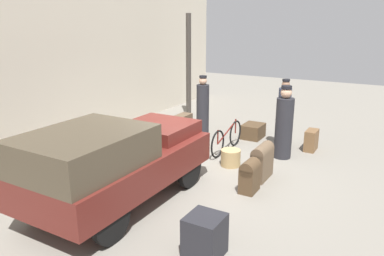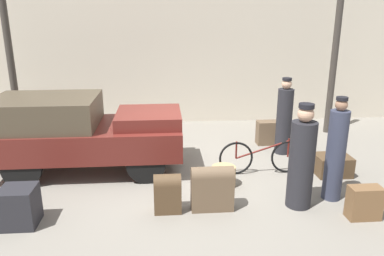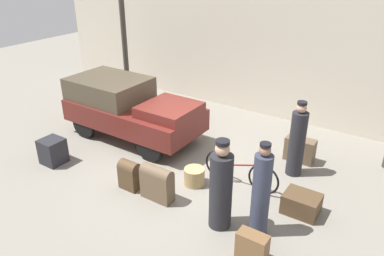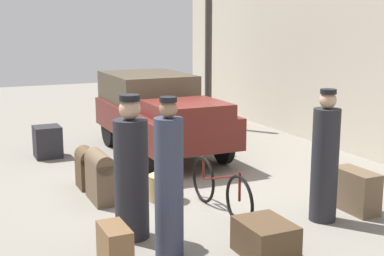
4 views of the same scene
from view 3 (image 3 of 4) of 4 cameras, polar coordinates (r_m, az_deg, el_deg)
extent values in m
plane|color=gray|center=(9.18, -1.74, -5.51)|extent=(30.00, 30.00, 0.00)
cube|color=beige|center=(11.69, 10.03, 12.87)|extent=(16.00, 0.15, 4.50)
cylinder|color=#38332D|center=(12.89, -10.18, 11.76)|extent=(0.18, 0.18, 3.52)
cylinder|color=black|center=(10.30, -0.98, 0.51)|extent=(0.76, 0.12, 0.76)
cylinder|color=black|center=(9.19, -6.54, -2.91)|extent=(0.76, 0.12, 0.76)
cylinder|color=black|center=(11.68, -10.46, 3.18)|extent=(0.76, 0.12, 0.76)
cylinder|color=black|center=(10.72, -16.18, 0.48)|extent=(0.76, 0.12, 0.76)
cube|color=#591E19|center=(10.29, -8.84, 2.06)|extent=(3.76, 1.72, 0.58)
cube|color=#473D2D|center=(10.64, -12.47, 5.94)|extent=(2.07, 1.59, 0.59)
cube|color=#591E19|center=(9.40, -3.44, 2.79)|extent=(1.32, 1.34, 0.26)
torus|color=black|center=(8.10, 10.83, -7.72)|extent=(0.70, 0.04, 0.70)
torus|color=black|center=(8.48, 4.15, -5.62)|extent=(0.70, 0.04, 0.70)
cylinder|color=#591914|center=(8.19, 7.47, -5.64)|extent=(1.09, 0.04, 0.38)
cylinder|color=#591914|center=(8.39, 4.19, -4.57)|extent=(0.04, 0.04, 0.36)
cylinder|color=#591914|center=(7.99, 10.95, -6.54)|extent=(0.04, 0.04, 0.39)
cylinder|color=tan|center=(8.34, 0.36, -7.39)|extent=(0.46, 0.46, 0.39)
cylinder|color=#232328|center=(8.77, 15.67, -2.37)|extent=(0.36, 0.36, 1.54)
sphere|color=tan|center=(8.41, 16.37, 2.95)|extent=(0.22, 0.22, 0.22)
cylinder|color=black|center=(8.37, 16.46, 3.67)|extent=(0.21, 0.21, 0.06)
cylinder|color=#33384C|center=(6.81, 10.44, -10.08)|extent=(0.33, 0.33, 1.61)
sphere|color=#936B51|center=(6.33, 11.08, -3.35)|extent=(0.20, 0.20, 0.20)
cylinder|color=black|center=(6.28, 11.16, -2.51)|extent=(0.19, 0.19, 0.06)
cylinder|color=#232328|center=(6.92, 4.40, -9.65)|extent=(0.42, 0.42, 1.50)
sphere|color=tan|center=(6.45, 4.66, -3.24)|extent=(0.26, 0.26, 0.26)
cylinder|color=black|center=(6.39, 4.70, -2.18)|extent=(0.25, 0.25, 0.07)
cube|color=#4C3823|center=(7.82, 16.33, -11.00)|extent=(0.69, 0.54, 0.41)
cube|color=#4C3823|center=(8.30, -9.43, -7.46)|extent=(0.45, 0.30, 0.51)
cylinder|color=#4C3823|center=(8.16, -9.56, -5.94)|extent=(0.45, 0.30, 0.30)
cube|color=#232328|center=(9.70, -20.44, -3.32)|extent=(0.53, 0.51, 0.62)
cube|color=brown|center=(7.86, -5.32, -8.79)|extent=(0.71, 0.29, 0.62)
cylinder|color=brown|center=(7.69, -5.42, -6.88)|extent=(0.71, 0.29, 0.29)
cube|color=brown|center=(6.57, 9.14, -17.54)|extent=(0.52, 0.27, 0.55)
cube|color=brown|center=(9.56, 16.10, -3.20)|extent=(0.71, 0.33, 0.59)
camera|label=1|loc=(11.77, -44.42, 11.40)|focal=35.00mm
camera|label=2|loc=(5.26, -59.16, -4.79)|focal=35.00mm
camera|label=4|loc=(4.95, 71.78, -18.51)|focal=50.00mm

